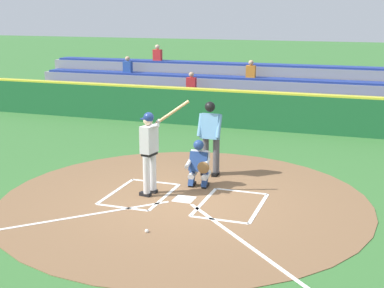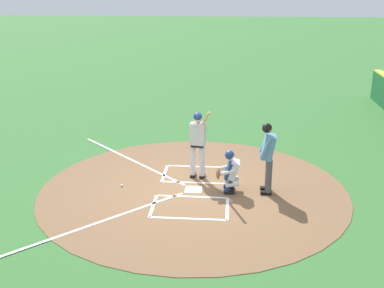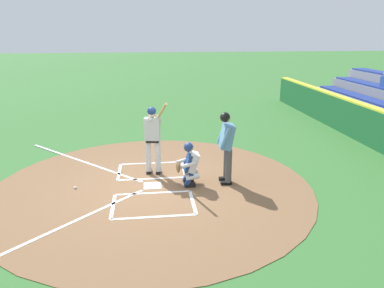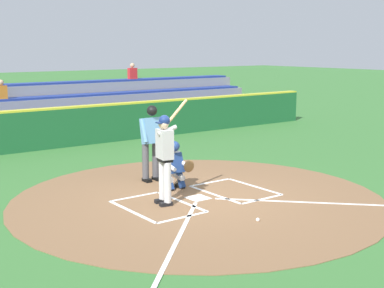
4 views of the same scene
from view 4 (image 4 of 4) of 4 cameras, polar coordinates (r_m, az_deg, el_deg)
ground_plane at (r=11.71m, az=0.65°, el=-5.78°), size 120.00×120.00×0.00m
dirt_circle at (r=11.71m, az=0.65°, el=-5.75°), size 8.00×8.00×0.01m
home_plate_and_chalk at (r=11.05m, az=3.43°, el=-6.71°), size 7.93×4.91×0.01m
batter at (r=11.04m, az=-2.88°, el=-0.91°), size 1.02×0.59×2.13m
catcher at (r=12.32m, az=-1.85°, el=-2.15°), size 0.59×0.60×1.13m
plate_umpire at (r=12.99m, az=-4.34°, el=0.66°), size 0.59×0.42×1.86m
baseball at (r=10.28m, az=6.96°, el=-7.95°), size 0.07×0.07×0.07m
backstop_wall at (r=18.00m, az=-13.96°, el=1.70°), size 22.00×0.36×1.31m
bleacher_stand at (r=20.49m, az=-16.91°, el=2.72°), size 20.00×3.40×2.55m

